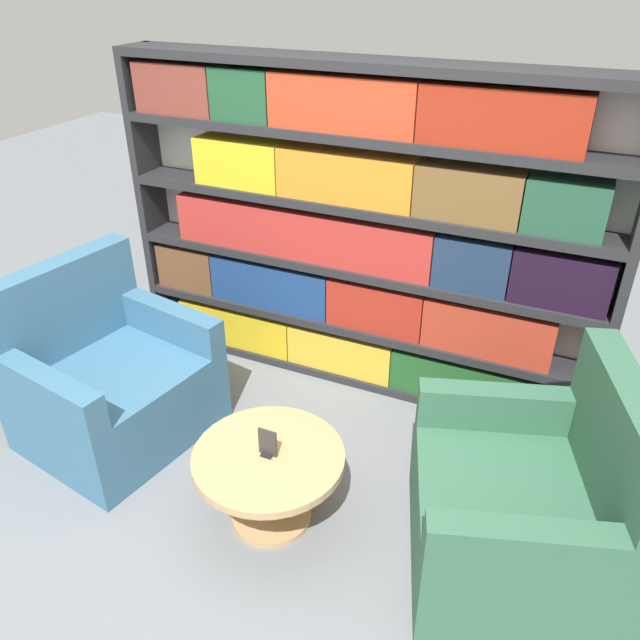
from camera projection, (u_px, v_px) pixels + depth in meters
The scene contains 6 objects.
ground_plane at pixel (243, 528), 3.01m from camera, with size 14.00×14.00×0.00m, color slate.
bookshelf at pixel (358, 238), 3.66m from camera, with size 2.94×0.30×1.94m.
armchair_left at pixel (110, 383), 3.48m from camera, with size 0.98×1.06×0.98m.
armchair_right at pixel (525, 510), 2.69m from camera, with size 1.08×1.15×0.98m.
coffee_table at pixel (269, 473), 2.92m from camera, with size 0.71×0.71×0.41m.
table_sign at pixel (268, 444), 2.84m from camera, with size 0.09×0.06×0.14m.
Camera 1 is at (1.20, -1.75, 2.39)m, focal length 35.00 mm.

